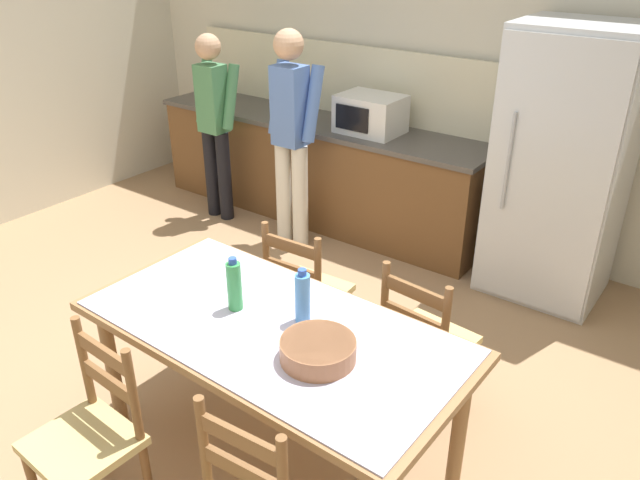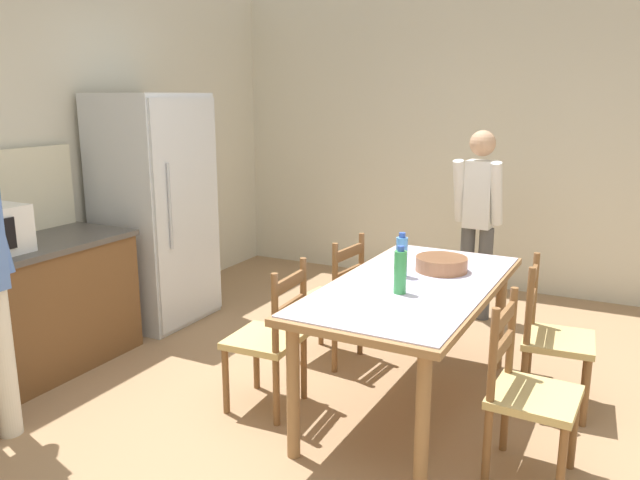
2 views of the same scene
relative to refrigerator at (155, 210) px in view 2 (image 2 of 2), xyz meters
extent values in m
plane|color=#9E7A56|center=(-1.04, -2.19, -0.94)|extent=(8.32, 8.32, 0.00)
cube|color=beige|center=(2.22, -2.19, 0.51)|extent=(0.12, 5.20, 2.90)
cube|color=silver|center=(0.00, 0.01, 0.00)|extent=(0.80, 0.68, 1.88)
cube|color=silver|center=(0.00, -0.34, 0.00)|extent=(0.77, 0.02, 1.80)
cylinder|color=#A5AAB2|center=(-0.24, -0.36, 0.09)|extent=(0.02, 0.02, 0.66)
cylinder|color=olive|center=(-1.34, -2.73, -0.57)|extent=(0.07, 0.07, 0.74)
cylinder|color=olive|center=(0.27, -2.77, -0.57)|extent=(0.07, 0.07, 0.74)
cylinder|color=olive|center=(-1.32, -2.04, -0.57)|extent=(0.07, 0.07, 0.74)
cylinder|color=olive|center=(0.29, -2.07, -0.57)|extent=(0.07, 0.07, 0.74)
cube|color=olive|center=(-0.52, -2.40, -0.18)|extent=(1.83, 0.93, 0.04)
cube|color=#B7B2CC|center=(-0.52, -2.40, -0.15)|extent=(1.75, 0.90, 0.01)
cylinder|color=green|center=(-0.75, -2.40, -0.03)|extent=(0.07, 0.07, 0.24)
cylinder|color=#2D51B2|center=(-0.75, -2.40, 0.11)|extent=(0.04, 0.04, 0.03)
cylinder|color=#4C8ED6|center=(-0.43, -2.29, -0.03)|extent=(0.07, 0.07, 0.24)
cylinder|color=#2D51B2|center=(-0.43, -2.29, 0.11)|extent=(0.04, 0.04, 0.03)
cylinder|color=#9E6642|center=(-0.21, -2.48, -0.10)|extent=(0.32, 0.32, 0.09)
cylinder|color=#9E6642|center=(-0.21, -2.48, -0.07)|extent=(0.31, 0.31, 0.02)
cylinder|color=brown|center=(0.10, -1.48, -0.73)|extent=(0.04, 0.04, 0.41)
cylinder|color=brown|center=(-0.26, -1.45, -0.73)|extent=(0.04, 0.04, 0.41)
cylinder|color=brown|center=(0.06, -1.82, -0.73)|extent=(0.04, 0.04, 0.41)
cylinder|color=brown|center=(-0.30, -1.78, -0.73)|extent=(0.04, 0.04, 0.41)
cube|color=tan|center=(-0.10, -1.63, -0.51)|extent=(0.46, 0.44, 0.04)
cylinder|color=brown|center=(0.06, -1.82, -0.26)|extent=(0.04, 0.04, 0.46)
cylinder|color=brown|center=(-0.30, -1.78, -0.26)|extent=(0.04, 0.04, 0.46)
cube|color=brown|center=(-0.12, -1.80, -0.13)|extent=(0.36, 0.06, 0.07)
cube|color=brown|center=(-0.12, -1.80, -0.28)|extent=(0.36, 0.06, 0.07)
cylinder|color=brown|center=(-1.14, -3.33, -0.73)|extent=(0.04, 0.04, 0.41)
cylinder|color=brown|center=(-0.78, -3.35, -0.73)|extent=(0.04, 0.04, 0.41)
cylinder|color=brown|center=(-1.12, -2.99, -0.73)|extent=(0.04, 0.04, 0.41)
cylinder|color=brown|center=(-0.76, -3.01, -0.73)|extent=(0.04, 0.04, 0.41)
cube|color=tan|center=(-0.95, -3.17, -0.51)|extent=(0.44, 0.42, 0.04)
cylinder|color=brown|center=(-1.12, -2.99, -0.26)|extent=(0.04, 0.04, 0.46)
cylinder|color=brown|center=(-0.76, -3.01, -0.26)|extent=(0.04, 0.04, 0.46)
cube|color=brown|center=(-0.94, -3.00, -0.13)|extent=(0.36, 0.04, 0.07)
cube|color=brown|center=(-0.94, -3.00, -0.28)|extent=(0.36, 0.04, 0.07)
cylinder|color=brown|center=(-0.30, -3.37, -0.73)|extent=(0.04, 0.04, 0.41)
cylinder|color=brown|center=(0.06, -3.35, -0.73)|extent=(0.04, 0.04, 0.41)
cylinder|color=brown|center=(-0.33, -3.03, -0.73)|extent=(0.04, 0.04, 0.41)
cylinder|color=brown|center=(0.03, -3.01, -0.73)|extent=(0.04, 0.04, 0.41)
cube|color=tan|center=(-0.13, -3.19, -0.51)|extent=(0.45, 0.43, 0.04)
cylinder|color=brown|center=(-0.33, -3.03, -0.26)|extent=(0.04, 0.04, 0.46)
cylinder|color=brown|center=(0.03, -3.01, -0.26)|extent=(0.04, 0.04, 0.46)
cube|color=brown|center=(-0.15, -3.02, -0.13)|extent=(0.36, 0.05, 0.07)
cube|color=brown|center=(-0.15, -3.02, -0.28)|extent=(0.36, 0.05, 0.07)
cylinder|color=brown|center=(-0.74, -1.44, -0.73)|extent=(0.04, 0.04, 0.41)
cylinder|color=brown|center=(-1.10, -1.45, -0.73)|extent=(0.04, 0.04, 0.41)
cylinder|color=brown|center=(-0.73, -1.78, -0.73)|extent=(0.04, 0.04, 0.41)
cylinder|color=brown|center=(-1.09, -1.79, -0.73)|extent=(0.04, 0.04, 0.41)
cube|color=tan|center=(-0.91, -1.62, -0.51)|extent=(0.44, 0.42, 0.04)
cylinder|color=brown|center=(-0.73, -1.78, -0.26)|extent=(0.04, 0.04, 0.46)
cylinder|color=brown|center=(-1.09, -1.79, -0.26)|extent=(0.04, 0.04, 0.46)
cube|color=brown|center=(-0.91, -1.79, -0.13)|extent=(0.36, 0.04, 0.07)
cube|color=brown|center=(-0.91, -1.79, -0.28)|extent=(0.36, 0.04, 0.07)
cylinder|color=silver|center=(-1.85, -0.51, -0.51)|extent=(0.13, 0.13, 0.86)
cylinder|color=#4C4C4C|center=(1.23, -2.45, -0.55)|extent=(0.12, 0.12, 0.78)
cylinder|color=#4C4C4C|center=(1.24, -2.29, -0.55)|extent=(0.12, 0.12, 0.78)
cube|color=white|center=(1.23, -2.37, 0.13)|extent=(0.19, 0.23, 0.56)
sphere|color=tan|center=(1.23, -2.37, 0.54)|extent=(0.21, 0.21, 0.21)
cylinder|color=white|center=(1.16, -2.52, 0.15)|extent=(0.22, 0.10, 0.53)
cylinder|color=white|center=(1.18, -2.21, 0.15)|extent=(0.22, 0.10, 0.53)
camera|label=1|loc=(1.04, -4.16, 1.48)|focal=35.00mm
camera|label=2|loc=(-3.89, -3.49, 0.92)|focal=35.00mm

